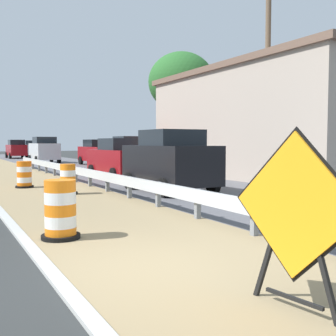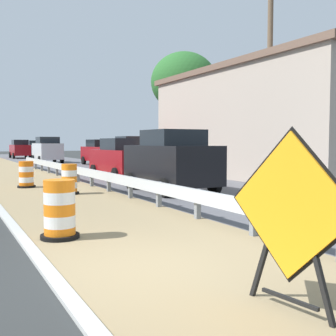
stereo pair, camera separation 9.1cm
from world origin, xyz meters
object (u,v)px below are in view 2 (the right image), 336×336
at_px(traffic_barrel_close, 69,181).
at_px(utility_pole_near, 270,73).
at_px(traffic_barrel_nearest, 60,212).
at_px(car_distant_a, 35,148).
at_px(car_trailing_near_lane, 102,152).
at_px(traffic_barrel_mid, 26,176).
at_px(car_mid_far_lane, 134,154).
at_px(car_trailing_far_lane, 122,158).
at_px(car_distant_b, 20,149).
at_px(warning_sign_diamond, 290,213).
at_px(car_lead_near_lane, 47,150).
at_px(car_lead_far_lane, 171,161).

xyz_separation_m(traffic_barrel_close, utility_pole_near, (9.03, 0.17, 4.36)).
distance_m(traffic_barrel_nearest, car_distant_a, 50.17).
xyz_separation_m(car_trailing_near_lane, utility_pole_near, (2.03, -16.90, 3.84)).
relative_size(traffic_barrel_mid, utility_pole_near, 0.11).
height_order(car_mid_far_lane, car_trailing_far_lane, car_mid_far_lane).
relative_size(car_mid_far_lane, car_distant_b, 1.05).
xyz_separation_m(car_trailing_far_lane, utility_pole_near, (5.11, -4.83, 3.84)).
xyz_separation_m(traffic_barrel_mid, car_distant_b, (4.41, 31.63, 0.55)).
height_order(warning_sign_diamond, car_distant_b, car_distant_b).
height_order(traffic_barrel_nearest, car_distant_b, car_distant_b).
distance_m(car_distant_a, utility_pole_near, 43.07).
bearing_deg(car_trailing_far_lane, traffic_barrel_mid, 111.56).
bearing_deg(traffic_barrel_mid, traffic_barrel_nearest, -95.56).
bearing_deg(traffic_barrel_mid, traffic_barrel_close, -71.77).
bearing_deg(traffic_barrel_close, car_mid_far_lane, 55.78).
xyz_separation_m(warning_sign_diamond, car_lead_near_lane, (4.50, 33.56, 0.06)).
distance_m(car_lead_near_lane, car_lead_far_lane, 23.60).
height_order(traffic_barrel_mid, utility_pole_near, utility_pole_near).
bearing_deg(car_distant_a, car_mid_far_lane, -0.58).
bearing_deg(warning_sign_diamond, car_trailing_far_lane, -113.91).
relative_size(warning_sign_diamond, car_mid_far_lane, 0.44).
xyz_separation_m(traffic_barrel_close, car_lead_far_lane, (3.46, -0.96, 0.64)).
height_order(car_lead_near_lane, car_trailing_near_lane, car_lead_near_lane).
bearing_deg(traffic_barrel_mid, car_lead_near_lane, 75.94).
bearing_deg(car_trailing_near_lane, car_distant_a, 179.36).
bearing_deg(car_lead_near_lane, car_trailing_near_lane, -151.88).
height_order(traffic_barrel_close, car_trailing_near_lane, car_trailing_near_lane).
relative_size(car_lead_near_lane, car_trailing_far_lane, 0.95).
bearing_deg(car_lead_far_lane, car_distant_b, -0.84).
xyz_separation_m(traffic_barrel_close, traffic_barrel_mid, (-0.95, 2.90, -0.00)).
height_order(car_distant_a, utility_pole_near, utility_pole_near).
relative_size(car_lead_far_lane, car_trailing_far_lane, 0.95).
bearing_deg(traffic_barrel_close, traffic_barrel_nearest, -106.11).
xyz_separation_m(warning_sign_diamond, traffic_barrel_nearest, (-1.36, 4.48, -0.56)).
bearing_deg(traffic_barrel_nearest, car_distant_a, 80.30).
xyz_separation_m(car_trailing_near_lane, car_trailing_far_lane, (-3.08, -12.07, -0.01)).
bearing_deg(car_lead_near_lane, car_distant_a, -7.55).
relative_size(car_trailing_near_lane, car_distant_b, 1.10).
bearing_deg(car_distant_b, car_lead_near_lane, -177.73).
relative_size(traffic_barrel_nearest, car_distant_a, 0.24).
xyz_separation_m(traffic_barrel_mid, car_trailing_far_lane, (4.88, 2.10, 0.52)).
xyz_separation_m(traffic_barrel_close, car_lead_near_lane, (3.99, 22.63, 0.65)).
height_order(traffic_barrel_close, car_distant_b, car_distant_b).
bearing_deg(car_mid_far_lane, car_lead_far_lane, -14.73).
bearing_deg(traffic_barrel_close, traffic_barrel_mid, 108.23).
relative_size(car_trailing_near_lane, car_mid_far_lane, 1.04).
relative_size(warning_sign_diamond, car_lead_far_lane, 0.47).
height_order(traffic_barrel_mid, car_distant_b, car_distant_b).
relative_size(traffic_barrel_nearest, car_lead_near_lane, 0.26).
bearing_deg(warning_sign_diamond, car_lead_far_lane, -120.05).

